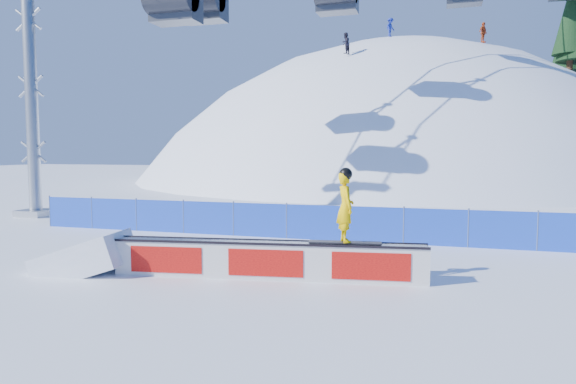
% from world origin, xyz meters
% --- Properties ---
extents(ground, '(160.00, 160.00, 0.00)m').
position_xyz_m(ground, '(0.00, 0.00, 0.00)').
color(ground, white).
rests_on(ground, ground).
extents(snow_hill, '(64.00, 64.00, 64.00)m').
position_xyz_m(snow_hill, '(0.00, 42.00, -18.00)').
color(snow_hill, white).
rests_on(snow_hill, ground).
extents(safety_fence, '(22.05, 0.05, 1.30)m').
position_xyz_m(safety_fence, '(0.00, 4.50, 0.60)').
color(safety_fence, blue).
rests_on(safety_fence, ground).
extents(rail_box, '(7.56, 1.58, 0.91)m').
position_xyz_m(rail_box, '(0.15, -1.01, 0.45)').
color(rail_box, silver).
rests_on(rail_box, ground).
extents(snow_ramp, '(2.50, 1.76, 1.45)m').
position_xyz_m(snow_ramp, '(-4.53, -1.67, 0.00)').
color(snow_ramp, white).
rests_on(snow_ramp, ground).
extents(snowboarder, '(1.72, 0.71, 1.77)m').
position_xyz_m(snowboarder, '(1.99, -0.75, 1.78)').
color(snowboarder, black).
rests_on(snowboarder, rail_box).
extents(distant_skiers, '(18.62, 8.74, 7.90)m').
position_xyz_m(distant_skiers, '(3.59, 31.59, 11.82)').
color(distant_skiers, black).
rests_on(distant_skiers, ground).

